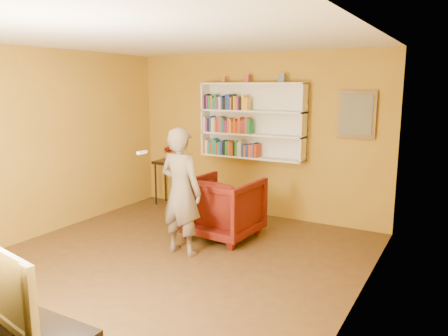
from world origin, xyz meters
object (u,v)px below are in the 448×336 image
Objects in this scene: person at (181,192)px; television at (14,282)px; ruby_lustre at (168,151)px; armchair at (224,207)px; console_table at (169,168)px; bookshelf at (254,121)px.

person is 2.66m from television.
ruby_lustre is 0.27× the size of armchair.
armchair is at bearing -30.93° from console_table.
bookshelf is at bearing 5.60° from console_table.
console_table is 0.49× the size of person.
console_table is (-1.63, -0.16, -0.92)m from bookshelf.
console_table is 0.33m from ruby_lustre.
ruby_lustre is 4.91m from television.
bookshelf is 1.09× the size of person.
television is (0.37, -2.63, -0.06)m from person.
armchair is 3.47m from television.
bookshelf is 1.85× the size of armchair.
television is (1.95, -4.50, -0.24)m from ruby_lustre.
person reaches higher than television.
bookshelf reaches higher than person.
bookshelf reaches higher than ruby_lustre.
ruby_lustre is at bearing -174.40° from bookshelf.
person is (1.58, -1.87, -0.17)m from ruby_lustre.
console_table is at bearing 124.28° from television.
person is at bearing 81.84° from armchair.
bookshelf is at bearing 5.60° from ruby_lustre.
ruby_lustre is at bearing -63.43° from console_table.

